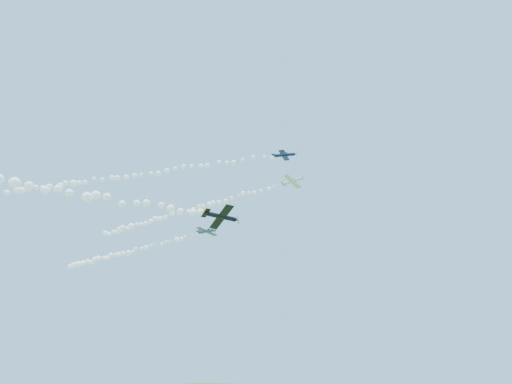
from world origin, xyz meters
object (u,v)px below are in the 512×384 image
Objects in this scene: plane_white at (292,181)px; plane_black at (221,217)px; plane_navy at (284,155)px; plane_grey at (207,231)px.

plane_black is at bearing -91.00° from plane_white.
plane_grey is at bearing 145.37° from plane_navy.
plane_black is (-0.59, -25.57, -16.25)m from plane_white.
plane_grey is at bearing 177.82° from plane_white.
plane_black is (27.52, -26.80, -8.89)m from plane_grey.
plane_navy is at bearing 18.20° from plane_black.
plane_white is 0.99× the size of plane_navy.
plane_navy is at bearing -13.19° from plane_grey.
plane_black is at bearing -42.15° from plane_grey.
plane_navy reaches higher than plane_grey.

